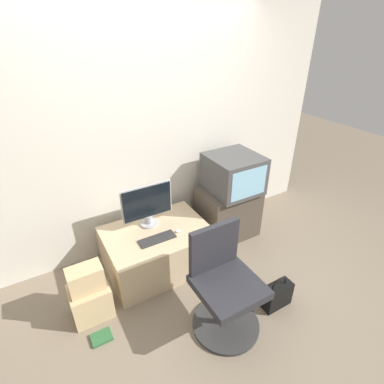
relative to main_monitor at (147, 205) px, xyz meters
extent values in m
plane|color=#7F705B|center=(0.21, -0.97, -0.68)|extent=(12.00, 12.00, 0.00)
cube|color=silver|center=(0.21, 0.35, 0.62)|extent=(4.40, 0.05, 2.60)
cube|color=#CCB289|center=(0.02, -0.15, -0.46)|extent=(1.04, 0.75, 0.45)
cube|color=#4C4238|center=(0.98, -0.05, -0.38)|extent=(0.65, 0.51, 0.60)
cylinder|color=#B2B2B7|center=(0.00, 0.00, -0.22)|extent=(0.19, 0.19, 0.02)
cylinder|color=#B2B2B7|center=(0.00, 0.00, -0.17)|extent=(0.08, 0.08, 0.08)
cube|color=#B2B2B7|center=(0.00, 0.00, 0.04)|extent=(0.53, 0.01, 0.37)
cube|color=black|center=(0.00, 0.00, 0.04)|extent=(0.50, 0.02, 0.34)
cube|color=#2D2D2D|center=(-0.03, -0.28, -0.23)|extent=(0.36, 0.13, 0.01)
ellipsoid|color=silver|center=(0.19, -0.28, -0.22)|extent=(0.06, 0.04, 0.03)
cube|color=#474747|center=(1.01, -0.07, 0.13)|extent=(0.55, 0.55, 0.42)
cube|color=#8CC6E5|center=(1.01, -0.34, 0.13)|extent=(0.45, 0.01, 0.33)
cylinder|color=#333333|center=(0.20, -1.12, -0.67)|extent=(0.58, 0.58, 0.03)
cylinder|color=#4C4C51|center=(0.20, -1.12, -0.45)|extent=(0.05, 0.05, 0.40)
cube|color=#28282D|center=(0.20, -1.12, -0.22)|extent=(0.50, 0.50, 0.07)
cube|color=#28282D|center=(0.20, -0.90, 0.02)|extent=(0.45, 0.05, 0.42)
cube|color=#D1B27F|center=(-0.75, -0.42, -0.53)|extent=(0.33, 0.28, 0.31)
cube|color=#D1B27F|center=(-0.75, -0.42, -0.26)|extent=(0.28, 0.18, 0.22)
cube|color=black|center=(0.73, -1.18, -0.56)|extent=(0.28, 0.13, 0.24)
torus|color=black|center=(0.73, -1.18, -0.43)|extent=(0.16, 0.01, 0.16)
cube|color=#2D6638|center=(-0.76, -0.70, -0.67)|extent=(0.17, 0.13, 0.02)
camera|label=1|loc=(-0.89, -2.43, 1.60)|focal=28.00mm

